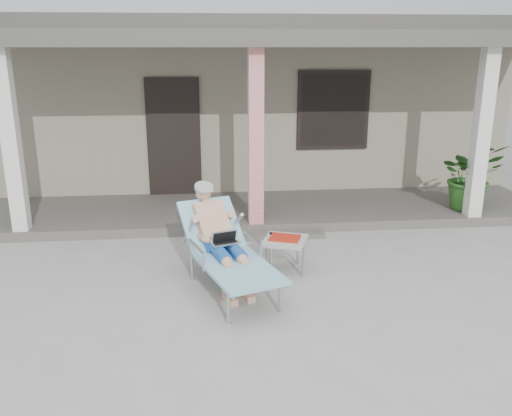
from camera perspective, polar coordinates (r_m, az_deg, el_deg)
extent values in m
plane|color=#9E9E99|center=(6.48, 1.89, -8.72)|extent=(60.00, 60.00, 0.00)
cube|color=gray|center=(12.39, -2.04, 10.80)|extent=(10.00, 5.00, 3.00)
cube|color=#474442|center=(12.33, -2.12, 18.45)|extent=(10.40, 5.40, 0.30)
cube|color=black|center=(9.91, -8.64, 7.36)|extent=(0.95, 0.06, 2.10)
cube|color=black|center=(10.12, 8.14, 10.15)|extent=(1.20, 0.06, 1.30)
cube|color=black|center=(10.11, 8.15, 10.15)|extent=(1.32, 0.05, 1.42)
cube|color=#605B56|center=(9.24, -0.53, -0.30)|extent=(10.00, 2.00, 0.15)
cube|color=silver|center=(8.50, -24.36, 6.27)|extent=(0.22, 0.22, 2.61)
cube|color=red|center=(8.09, -0.01, 7.30)|extent=(0.22, 0.22, 2.61)
cube|color=silver|center=(9.13, 22.60, 7.10)|extent=(0.22, 0.22, 2.61)
cube|color=#474442|center=(8.83, -0.58, 17.37)|extent=(10.00, 2.30, 0.24)
cube|color=#605B56|center=(8.16, 0.20, -2.91)|extent=(2.00, 0.30, 0.07)
cylinder|color=#B7B7BC|center=(5.71, -2.93, -10.43)|extent=(0.04, 0.04, 0.36)
cylinder|color=#B7B7BC|center=(5.93, 2.58, -9.32)|extent=(0.04, 0.04, 0.36)
cylinder|color=#B7B7BC|center=(6.73, -6.72, -6.13)|extent=(0.04, 0.04, 0.36)
cylinder|color=#B7B7BC|center=(6.92, -1.95, -5.36)|extent=(0.04, 0.04, 0.36)
cube|color=#B7B7BC|center=(6.10, -1.85, -6.54)|extent=(0.96, 1.32, 0.03)
cube|color=#99D2EC|center=(6.09, -1.85, -6.33)|extent=(1.06, 1.39, 0.04)
cube|color=#B7B7BC|center=(6.77, -4.70, -2.10)|extent=(0.76, 0.73, 0.48)
cube|color=#99D2EC|center=(6.76, -4.71, -1.83)|extent=(0.87, 0.83, 0.54)
cylinder|color=#A1A1A4|center=(6.89, -5.59, 2.23)|extent=(0.30, 0.30, 0.13)
cube|color=silver|center=(6.39, -3.33, -3.60)|extent=(0.38, 0.32, 0.23)
cube|color=#ACABA7|center=(6.87, 3.06, -3.44)|extent=(0.67, 0.67, 0.04)
cylinder|color=#B7B7BC|center=(6.73, 1.54, -5.86)|extent=(0.04, 0.04, 0.39)
cylinder|color=#B7B7BC|center=(6.79, 5.04, -5.70)|extent=(0.04, 0.04, 0.39)
cylinder|color=#B7B7BC|center=(7.11, 1.12, -4.58)|extent=(0.04, 0.04, 0.39)
cylinder|color=#B7B7BC|center=(7.17, 4.43, -4.44)|extent=(0.04, 0.04, 0.39)
cube|color=#B22312|center=(6.86, 3.07, -3.16)|extent=(0.43, 0.38, 0.03)
cube|color=black|center=(6.99, 2.90, -2.82)|extent=(0.35, 0.14, 0.04)
imported|color=#26591E|center=(9.65, 21.62, 3.15)|extent=(1.14, 1.03, 1.12)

